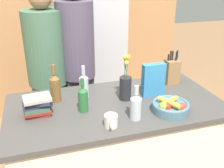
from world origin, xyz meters
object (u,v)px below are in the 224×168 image
fruit_bowl (170,106)px  bottle_water (136,106)px  bottle_oil (84,85)px  bottle_vinegar (55,87)px  knife_block (172,71)px  cereal_box (153,80)px  refrigerator (89,47)px  person_in_blue (77,62)px  book_stack (37,105)px  person_at_sink (48,70)px  bottle_wine (83,98)px  flower_vase (125,86)px  coffee_mug (111,121)px

fruit_bowl → bottle_water: bearing=-176.9°
bottle_oil → bottle_vinegar: (-0.22, -0.01, 0.01)m
knife_block → cereal_box: (-0.26, -0.18, 0.02)m
cereal_box → bottle_water: cereal_box is taller
bottle_vinegar → bottle_water: bottle_vinegar is taller
fruit_bowl → bottle_vinegar: 0.87m
refrigerator → person_in_blue: bearing=-111.5°
refrigerator → knife_block: size_ratio=6.50×
knife_block → bottle_water: 0.72m
bottle_vinegar → book_stack: bearing=-129.8°
cereal_box → person_at_sink: 1.04m
refrigerator → bottle_wine: bearing=-103.7°
bottle_water → book_stack: bearing=158.3°
book_stack → bottle_wine: size_ratio=0.81×
flower_vase → bottle_water: (-0.03, -0.30, -0.02)m
coffee_mug → fruit_bowl: bearing=7.4°
book_stack → bottle_water: (0.64, -0.25, 0.03)m
cereal_box → bottle_oil: size_ratio=1.01×
coffee_mug → person_at_sink: person_at_sink is taller
flower_vase → coffee_mug: size_ratio=3.00×
fruit_bowl → book_stack: size_ratio=1.28×
fruit_bowl → cereal_box: 0.30m
person_in_blue → flower_vase: bearing=-80.1°
bottle_wine → person_in_blue: (0.09, 0.78, 0.01)m
cereal_box → bottle_wine: cereal_box is taller
knife_block → coffee_mug: 0.90m
bottle_vinegar → bottle_water: bearing=-40.8°
coffee_mug → bottle_vinegar: bottle_vinegar is taller
bottle_water → person_in_blue: person_in_blue is taller
flower_vase → cereal_box: size_ratio=1.37×
person_in_blue → bottle_water: bearing=-87.9°
cereal_box → coffee_mug: cereal_box is taller
refrigerator → bottle_wine: (-0.35, -1.42, 0.03)m
flower_vase → bottle_oil: (-0.30, 0.13, -0.01)m
bottle_wine → flower_vase: bearing=14.8°
coffee_mug → bottle_water: bearing=13.7°
fruit_bowl → cereal_box: (-0.01, 0.29, 0.09)m
bottle_vinegar → bottle_wine: size_ratio=1.17×
cereal_box → book_stack: size_ratio=1.29×
cereal_box → refrigerator: bearing=100.3°
coffee_mug → bottle_vinegar: size_ratio=0.41×
cereal_box → flower_vase: bearing=-179.3°
bottle_water → person_at_sink: person_at_sink is taller
fruit_bowl → coffee_mug: bearing=-172.6°
refrigerator → bottle_wine: refrigerator is taller
book_stack → bottle_vinegar: (0.14, 0.17, 0.05)m
knife_block → cereal_box: knife_block is taller
fruit_bowl → flower_vase: 0.38m
coffee_mug → bottle_water: size_ratio=0.49×
fruit_bowl → bottle_wine: (-0.59, 0.19, 0.06)m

